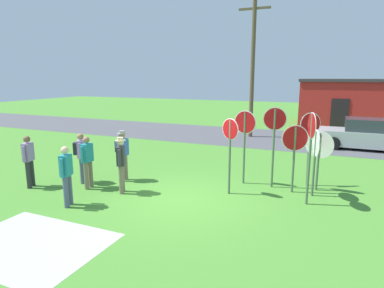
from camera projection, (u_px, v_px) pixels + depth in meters
The scene contains 20 objects.
ground_plane at pixel (180, 199), 9.60m from camera, with size 80.00×80.00×0.00m, color #47842D.
street_asphalt at pixel (260, 137), 19.41m from camera, with size 60.00×6.40×0.01m, color #4C4C51.
concrete_path at pixel (30, 244), 7.01m from camera, with size 3.20×2.40×0.01m, color #ADAAA3.
building_background at pixel (340, 102), 24.37m from camera, with size 5.53×5.61×3.38m.
utility_pole at pixel (253, 66), 18.92m from camera, with size 1.80×0.24×7.86m.
parked_car_on_street at pixel (365, 135), 16.28m from camera, with size 4.30×2.02×1.51m.
stop_sign_rear_right at pixel (319, 150), 10.14m from camera, with size 0.84×0.21×1.90m.
stop_sign_leaning_right at pixel (295, 147), 9.93m from camera, with size 0.75×0.29×2.10m.
stop_sign_rear_left at pixel (274, 134), 10.33m from camera, with size 0.71×0.18×2.59m.
stop_sign_far_back at pixel (230, 144), 9.78m from camera, with size 0.58×0.30×2.32m.
stop_sign_leaning_left at pixel (310, 137), 10.56m from camera, with size 0.60×0.44×2.41m.
stop_sign_tallest at pixel (315, 151), 9.63m from camera, with size 0.26×0.76×2.03m.
stop_sign_low_front at pixel (245, 134), 10.73m from camera, with size 0.76×0.16×2.45m.
stop_sign_nearest at pixel (311, 143), 8.89m from camera, with size 0.26×0.69×2.59m.
person_on_left at pixel (122, 152), 11.19m from camera, with size 0.42×0.56×1.74m.
person_with_sunhat at pixel (121, 162), 9.98m from camera, with size 0.36×0.52×1.74m.
person_in_blue at pixel (87, 159), 10.39m from camera, with size 0.24×0.57×1.69m.
person_holding_notes at pixel (81, 154), 10.93m from camera, with size 0.46×0.49×1.69m.
person_in_dark_shirt at pixel (66, 173), 8.92m from camera, with size 0.32×0.55×1.69m.
person_near_signs at pixel (29, 159), 10.49m from camera, with size 0.33×0.54×1.69m.
Camera 1 is at (3.95, -8.19, 3.51)m, focal length 30.72 mm.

